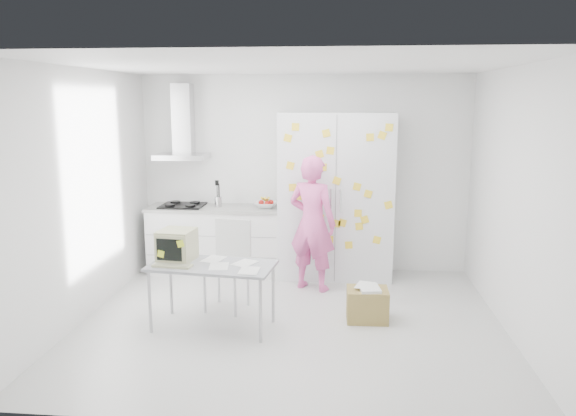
# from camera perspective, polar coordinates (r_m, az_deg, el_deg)

# --- Properties ---
(floor) EXTENTS (4.50, 4.00, 0.02)m
(floor) POSITION_cam_1_polar(r_m,az_deg,el_deg) (6.21, 0.29, -11.54)
(floor) COLOR silver
(floor) RESTS_ON ground
(walls) EXTENTS (4.52, 4.01, 2.70)m
(walls) POSITION_cam_1_polar(r_m,az_deg,el_deg) (6.53, 0.87, 2.03)
(walls) COLOR white
(walls) RESTS_ON ground
(ceiling) EXTENTS (4.50, 4.00, 0.02)m
(ceiling) POSITION_cam_1_polar(r_m,az_deg,el_deg) (5.74, 0.32, 14.31)
(ceiling) COLOR white
(ceiling) RESTS_ON walls
(counter_run) EXTENTS (1.84, 0.63, 1.28)m
(counter_run) POSITION_cam_1_polar(r_m,az_deg,el_deg) (7.84, -7.35, -3.10)
(counter_run) COLOR white
(counter_run) RESTS_ON ground
(range_hood) EXTENTS (0.70, 0.48, 1.01)m
(range_hood) POSITION_cam_1_polar(r_m,az_deg,el_deg) (7.86, -10.64, 7.82)
(range_hood) COLOR silver
(range_hood) RESTS_ON walls
(tall_cabinet) EXTENTS (1.50, 0.68, 2.20)m
(tall_cabinet) POSITION_cam_1_polar(r_m,az_deg,el_deg) (7.49, 4.88, 1.22)
(tall_cabinet) COLOR silver
(tall_cabinet) RESTS_ON ground
(person) EXTENTS (0.73, 0.62, 1.70)m
(person) POSITION_cam_1_polar(r_m,az_deg,el_deg) (6.98, 2.48, -1.56)
(person) COLOR #E95AA5
(person) RESTS_ON ground
(desk) EXTENTS (1.34, 0.78, 1.02)m
(desk) POSITION_cam_1_polar(r_m,az_deg,el_deg) (5.98, -9.99, -4.65)
(desk) COLOR #92949B
(desk) RESTS_ON ground
(chair) EXTENTS (0.55, 0.55, 1.01)m
(chair) POSITION_cam_1_polar(r_m,az_deg,el_deg) (6.47, -6.00, -5.17)
(chair) COLOR silver
(chair) RESTS_ON ground
(cardboard_box) EXTENTS (0.45, 0.37, 0.39)m
(cardboard_box) POSITION_cam_1_polar(r_m,az_deg,el_deg) (6.23, 8.06, -9.64)
(cardboard_box) COLOR olive
(cardboard_box) RESTS_ON ground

